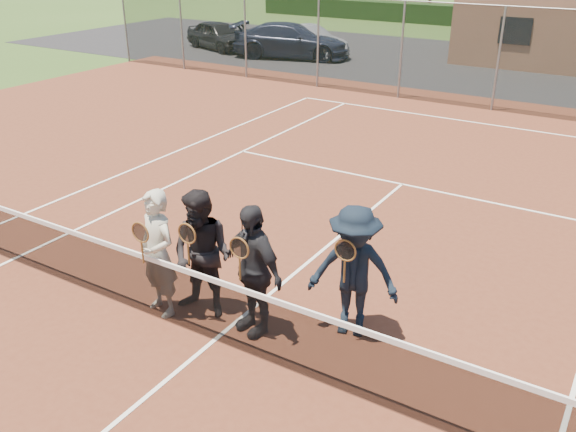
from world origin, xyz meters
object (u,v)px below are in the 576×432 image
(player_c, at_px, (253,270))
(player_d, at_px, (354,272))
(car_b, at_px, (307,41))
(player_a, at_px, (158,254))
(car_c, at_px, (291,41))
(tennis_net, at_px, (213,306))
(player_b, at_px, (202,255))
(car_a, at_px, (219,35))

(player_c, height_order, player_d, same)
(car_b, height_order, player_a, player_a)
(car_b, distance_m, car_c, 0.85)
(player_c, bearing_deg, car_b, 118.00)
(car_b, height_order, tennis_net, car_b)
(player_b, bearing_deg, car_a, 126.98)
(car_c, xyz_separation_m, tennis_net, (9.69, -17.85, -0.18))
(car_a, height_order, player_b, player_b)
(player_a, relative_size, player_c, 1.00)
(car_a, distance_m, player_a, 21.85)
(player_a, relative_size, player_d, 1.00)
(player_a, height_order, player_b, same)
(car_b, bearing_deg, player_a, -138.51)
(car_a, xyz_separation_m, car_c, (4.01, -0.13, 0.09))
(car_c, bearing_deg, car_b, -40.01)
(player_c, distance_m, player_d, 1.28)
(car_a, height_order, player_d, player_d)
(player_b, bearing_deg, player_c, 2.01)
(car_a, bearing_deg, car_c, -72.60)
(player_a, bearing_deg, car_c, 116.10)
(player_a, relative_size, player_b, 1.00)
(car_a, distance_m, player_b, 21.93)
(car_b, bearing_deg, tennis_net, -136.10)
(car_a, relative_size, tennis_net, 0.32)
(car_c, bearing_deg, player_b, -168.81)
(player_b, bearing_deg, player_d, 18.58)
(car_b, xyz_separation_m, player_d, (10.76, -17.52, 0.28))
(car_b, xyz_separation_m, player_b, (8.85, -18.17, 0.28))
(player_d, bearing_deg, car_a, 131.84)
(player_d, bearing_deg, tennis_net, -141.96)
(player_a, xyz_separation_m, player_c, (1.32, 0.31, -0.00))
(player_c, bearing_deg, car_a, 128.65)
(tennis_net, bearing_deg, player_a, 170.59)
(car_a, relative_size, player_c, 2.08)
(player_c, xyz_separation_m, player_d, (1.12, 0.62, -0.00))
(car_a, xyz_separation_m, player_a, (12.66, -17.80, 0.29))
(car_a, distance_m, car_b, 4.39)
(player_a, bearing_deg, car_b, 114.27)
(player_a, xyz_separation_m, player_d, (2.44, 0.93, -0.00))
(tennis_net, bearing_deg, player_d, 38.04)
(car_c, bearing_deg, tennis_net, -168.14)
(player_a, bearing_deg, player_c, 13.35)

